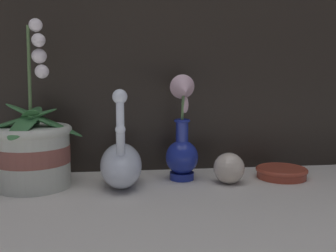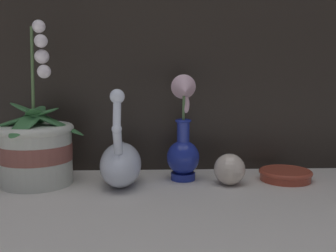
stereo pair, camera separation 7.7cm
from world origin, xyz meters
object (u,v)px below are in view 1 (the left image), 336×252
Objects in this scene: amber_dish at (281,172)px; orchid_potted_plant at (33,149)px; blue_vase at (182,141)px; swan_figurine at (121,162)px; glass_sphere at (229,168)px.

orchid_potted_plant is at bearing -179.30° from amber_dish.
blue_vase is (0.37, 0.02, 0.01)m from orchid_potted_plant.
swan_figurine is 0.17m from blue_vase.
swan_figurine is 0.43m from amber_dish.
blue_vase is at bearing 14.42° from swan_figurine.
blue_vase reaches higher than amber_dish.
swan_figurine is at bearing -5.91° from orchid_potted_plant.
swan_figurine is 0.88× the size of blue_vase.
orchid_potted_plant is 0.64m from amber_dish.
swan_figurine is 3.08× the size of glass_sphere.
amber_dish is (0.63, 0.01, -0.08)m from orchid_potted_plant.
blue_vase reaches higher than glass_sphere.
orchid_potted_plant reaches higher than amber_dish.
swan_figurine is 0.27m from glass_sphere.
orchid_potted_plant reaches higher than blue_vase.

